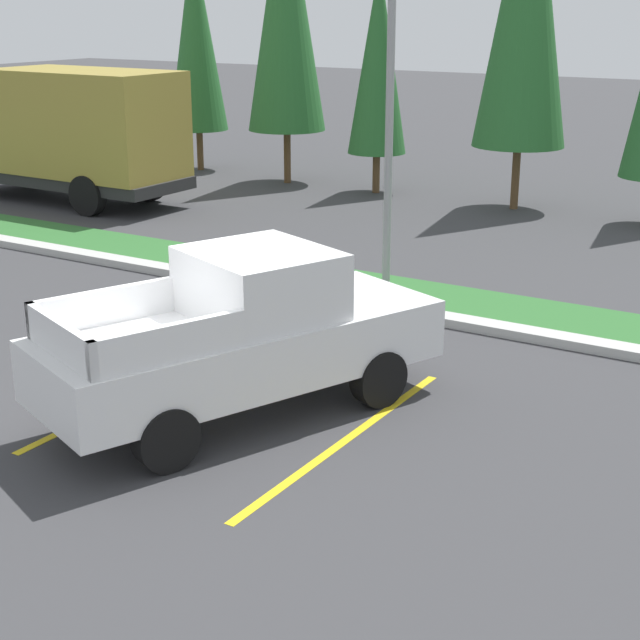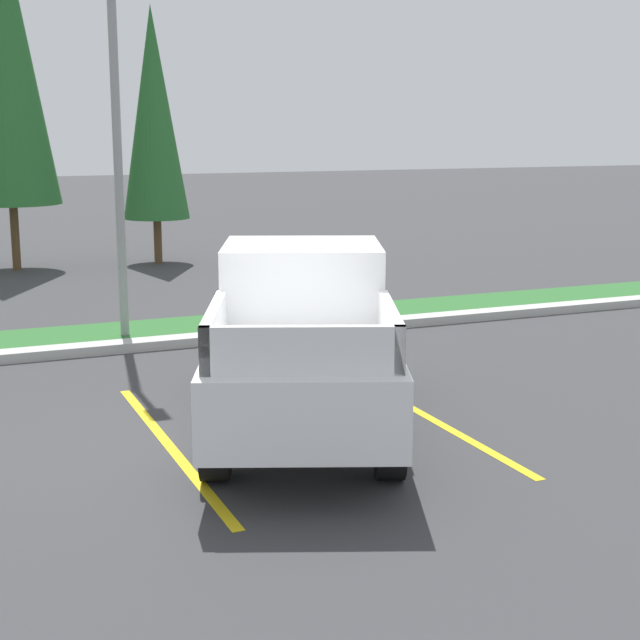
# 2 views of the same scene
# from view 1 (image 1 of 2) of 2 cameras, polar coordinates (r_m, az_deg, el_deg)

# --- Properties ---
(ground_plane) EXTENTS (120.00, 120.00, 0.00)m
(ground_plane) POSITION_cam_1_polar(r_m,az_deg,el_deg) (12.86, -7.78, -5.16)
(ground_plane) COLOR #38383A
(parking_line_near) EXTENTS (0.12, 4.80, 0.01)m
(parking_line_near) POSITION_cam_1_polar(r_m,az_deg,el_deg) (13.59, -9.81, -3.94)
(parking_line_near) COLOR yellow
(parking_line_near) RESTS_ON ground
(parking_line_far) EXTENTS (0.12, 4.80, 0.01)m
(parking_line_far) POSITION_cam_1_polar(r_m,az_deg,el_deg) (11.91, 1.61, -6.93)
(parking_line_far) COLOR yellow
(parking_line_far) RESTS_ON ground
(curb_strip) EXTENTS (56.00, 0.40, 0.15)m
(curb_strip) POSITION_cam_1_polar(r_m,az_deg,el_deg) (16.74, 3.01, 0.81)
(curb_strip) COLOR #B2B2AD
(curb_strip) RESTS_ON ground
(grass_median) EXTENTS (56.00, 1.80, 0.06)m
(grass_median) POSITION_cam_1_polar(r_m,az_deg,el_deg) (17.69, 4.72, 1.57)
(grass_median) COLOR #2D662D
(grass_median) RESTS_ON ground
(pickup_truck_main) EXTENTS (3.70, 5.54, 2.10)m
(pickup_truck_main) POSITION_cam_1_polar(r_m,az_deg,el_deg) (12.34, -4.41, -0.89)
(pickup_truck_main) COLOR black
(pickup_truck_main) RESTS_ON ground
(cargo_truck_distant) EXTENTS (6.83, 2.57, 3.40)m
(cargo_truck_distant) POSITION_cam_1_polar(r_m,az_deg,el_deg) (26.58, -14.46, 10.62)
(cargo_truck_distant) COLOR black
(cargo_truck_distant) RESTS_ON ground
(street_light) EXTENTS (0.24, 1.49, 6.71)m
(street_light) POSITION_cam_1_polar(r_m,az_deg,el_deg) (16.78, 3.87, 14.14)
(street_light) COLOR gray
(street_light) RESTS_ON ground
(cypress_tree_leftmost) EXTENTS (1.80, 1.80, 6.94)m
(cypress_tree_leftmost) POSITION_cam_1_polar(r_m,az_deg,el_deg) (30.94, -7.25, 16.17)
(cypress_tree_leftmost) COLOR brown
(cypress_tree_leftmost) RESTS_ON ground
(cypress_tree_left_inner) EXTENTS (2.20, 2.20, 8.46)m
(cypress_tree_left_inner) POSITION_cam_1_polar(r_m,az_deg,el_deg) (28.41, -2.01, 17.96)
(cypress_tree_left_inner) COLOR brown
(cypress_tree_left_inner) RESTS_ON ground
(cypress_tree_center) EXTENTS (1.58, 1.58, 6.09)m
(cypress_tree_center) POSITION_cam_1_polar(r_m,az_deg,el_deg) (26.90, 3.41, 14.94)
(cypress_tree_center) COLOR brown
(cypress_tree_center) RESTS_ON ground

